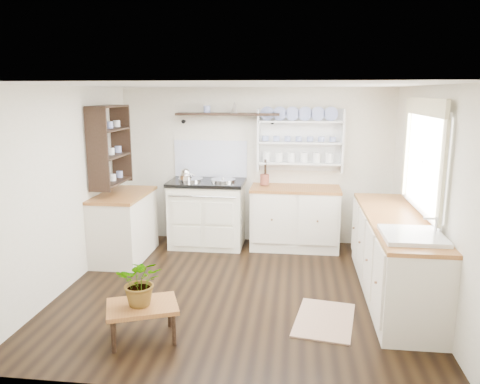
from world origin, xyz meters
name	(u,v)px	position (x,y,z in m)	size (l,w,h in m)	color
floor	(240,290)	(0.00, 0.00, 0.00)	(4.00, 3.80, 0.01)	black
wall_back	(256,166)	(0.00, 1.90, 1.15)	(4.00, 0.02, 2.30)	beige
wall_right	(429,197)	(2.00, 0.00, 1.15)	(0.02, 3.80, 2.30)	beige
wall_left	(68,188)	(-2.00, 0.00, 1.15)	(0.02, 3.80, 2.30)	beige
ceiling	(240,85)	(0.00, 0.00, 2.30)	(4.00, 3.80, 0.01)	white
window	(424,156)	(1.95, 0.15, 1.56)	(0.08, 1.55, 1.22)	white
aga_cooker	(207,213)	(-0.68, 1.57, 0.49)	(1.09, 0.75, 1.00)	white
back_cabinets	(295,217)	(0.60, 1.60, 0.46)	(1.27, 0.63, 0.90)	white
right_cabinets	(393,255)	(1.70, 0.10, 0.46)	(0.62, 2.43, 0.90)	white
belfast_sink	(412,248)	(1.70, -0.65, 0.80)	(0.55, 0.60, 0.45)	white
left_cabinets	(124,225)	(-1.70, 0.90, 0.46)	(0.62, 1.13, 0.90)	white
plate_rack	(300,140)	(0.65, 1.86, 1.56)	(1.20, 0.22, 0.90)	white
high_shelf	(228,115)	(-0.40, 1.78, 1.91)	(1.50, 0.29, 0.16)	black
left_shelving	(110,145)	(-1.84, 0.90, 1.55)	(0.28, 0.80, 1.05)	black
kettle	(186,177)	(-0.96, 1.45, 1.04)	(0.19, 0.19, 0.23)	silver
utensil_crock	(265,180)	(0.15, 1.68, 0.99)	(0.13, 0.13, 0.15)	brown
center_table	(142,309)	(-0.75, -1.19, 0.30)	(0.75, 0.65, 0.34)	brown
potted_plant	(141,281)	(-0.75, -1.19, 0.56)	(0.40, 0.35, 0.45)	#3F7233
floor_rug	(324,320)	(0.93, -0.63, 0.01)	(0.55, 0.85, 0.02)	#896650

